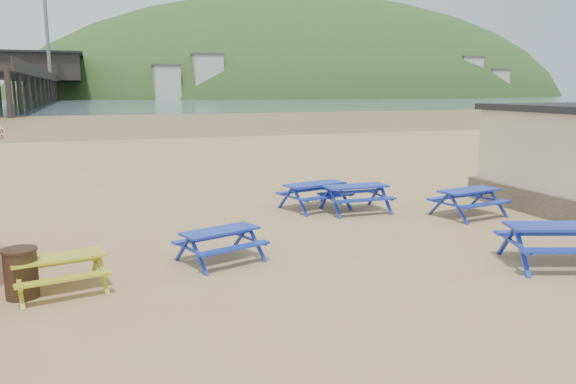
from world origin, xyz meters
name	(u,v)px	position (x,y,z in m)	size (l,w,h in m)	color
ground	(326,243)	(0.00, 0.00, 0.00)	(400.00, 400.00, 0.00)	tan
wet_sand	(137,120)	(0.00, 55.00, 0.00)	(400.00, 400.00, 0.00)	olive
sea	(106,100)	(0.00, 170.00, 0.01)	(400.00, 400.00, 0.00)	#42535F
picnic_table_blue_a	(315,196)	(1.21, 3.67, 0.40)	(2.22, 1.96, 0.79)	#1A0DA5
picnic_table_blue_b	(356,198)	(2.20, 2.90, 0.40)	(1.90, 1.54, 0.79)	#1A0DA5
picnic_table_blue_c	(515,189)	(7.97, 2.80, 0.36)	(2.15, 2.00, 0.72)	#1A0DA5
picnic_table_blue_d	(221,245)	(-2.68, -0.58, 0.35)	(1.99, 1.79, 0.69)	#1A0DA5
picnic_table_blue_e	(557,245)	(3.85, -3.17, 0.43)	(2.48, 2.23, 0.86)	#1A0DA5
picnic_table_yellow	(60,274)	(-5.82, -1.41, 0.33)	(1.81, 1.56, 0.67)	#A6BC1B
litter_bin	(21,273)	(-6.44, -1.49, 0.45)	(0.61, 0.61, 0.89)	#322112
pier	(43,82)	(-17.99, 178.23, 5.46)	(24.00, 220.00, 39.29)	black
headland_town	(309,118)	(90.00, 229.68, -9.91)	(264.00, 144.00, 108.00)	#2D4C1E
picnic_table_blue_g	(469,203)	(5.01, 1.27, 0.39)	(2.11, 1.83, 0.78)	#1A0DA5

